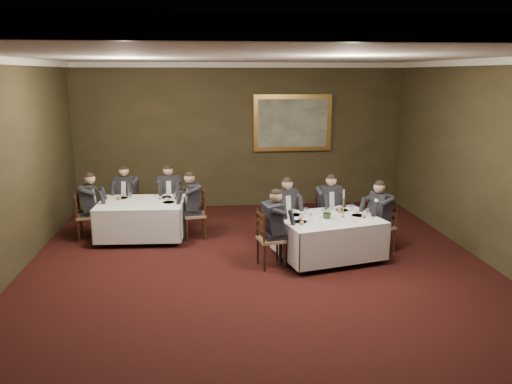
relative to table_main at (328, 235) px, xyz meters
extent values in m
plane|color=black|center=(-1.28, -1.13, -0.45)|extent=(10.00, 10.00, 0.00)
cube|color=silver|center=(-1.28, -1.13, 3.05)|extent=(8.00, 10.00, 0.10)
cube|color=#302C18|center=(-1.28, 3.87, 1.30)|extent=(8.00, 0.10, 3.50)
cube|color=#302C18|center=(-1.28, -6.13, 1.30)|extent=(8.00, 0.10, 3.50)
cube|color=white|center=(-1.28, 3.82, 2.99)|extent=(8.00, 0.10, 0.12)
cube|color=white|center=(-1.28, -6.08, 2.99)|extent=(8.00, 0.10, 0.12)
cube|color=black|center=(0.00, 0.00, 0.28)|extent=(1.91, 1.60, 0.04)
cube|color=white|center=(0.00, 0.00, 0.31)|extent=(1.98, 1.67, 0.02)
cube|color=white|center=(0.00, 0.00, -0.02)|extent=(2.00, 1.70, 0.65)
cube|color=black|center=(-3.44, 1.47, 0.28)|extent=(1.66, 1.28, 0.04)
cube|color=white|center=(-3.44, 1.47, 0.31)|extent=(1.72, 1.35, 0.02)
cube|color=white|center=(-3.44, 1.47, -0.02)|extent=(1.75, 1.37, 0.65)
cube|color=#96714C|center=(-0.66, 0.74, 0.04)|extent=(0.55, 0.53, 0.05)
cube|color=black|center=(-0.72, 0.93, 0.28)|extent=(0.37, 0.15, 0.54)
cube|color=black|center=(-0.66, 0.74, 0.41)|extent=(0.49, 0.42, 0.55)
sphere|color=tan|center=(-0.66, 0.74, 0.79)|extent=(0.26, 0.26, 0.21)
cube|color=#96714C|center=(0.24, 0.97, 0.04)|extent=(0.50, 0.48, 0.05)
cube|color=black|center=(0.21, 1.15, 0.28)|extent=(0.38, 0.09, 0.54)
cube|color=black|center=(0.24, 0.97, 0.41)|extent=(0.46, 0.37, 0.55)
sphere|color=tan|center=(0.24, 0.97, 0.79)|extent=(0.24, 0.24, 0.21)
cube|color=#96714C|center=(-1.06, -0.26, 0.04)|extent=(0.50, 0.52, 0.05)
cube|color=black|center=(-1.24, -0.30, 0.28)|extent=(0.11, 0.38, 0.54)
cube|color=black|center=(-1.06, -0.26, 0.41)|extent=(0.39, 0.47, 0.55)
sphere|color=tan|center=(-1.06, -0.26, 0.79)|extent=(0.25, 0.25, 0.21)
cube|color=#96714C|center=(1.06, 0.26, 0.04)|extent=(0.54, 0.55, 0.05)
cube|color=black|center=(1.24, 0.32, 0.28)|extent=(0.15, 0.37, 0.54)
cube|color=black|center=(1.06, 0.26, 0.41)|extent=(0.43, 0.50, 0.55)
sphere|color=tan|center=(1.06, 0.26, 0.79)|extent=(0.27, 0.27, 0.21)
cube|color=#96714C|center=(-3.84, 2.34, 0.04)|extent=(0.53, 0.52, 0.05)
cube|color=black|center=(-3.79, 2.52, 0.28)|extent=(0.37, 0.13, 0.54)
cube|color=black|center=(-3.84, 2.34, 0.41)|extent=(0.49, 0.41, 0.55)
sphere|color=tan|center=(-3.84, 2.34, 0.79)|extent=(0.26, 0.26, 0.21)
cube|color=#96714C|center=(-2.94, 2.29, 0.04)|extent=(0.47, 0.45, 0.05)
cube|color=black|center=(-2.96, 2.48, 0.28)|extent=(0.38, 0.06, 0.54)
cube|color=black|center=(-2.94, 2.29, 0.41)|extent=(0.44, 0.34, 0.55)
sphere|color=tan|center=(-2.94, 2.29, 0.79)|extent=(0.22, 0.22, 0.21)
cube|color=#96714C|center=(-2.39, 1.41, 0.04)|extent=(0.47, 0.49, 0.05)
cube|color=black|center=(-2.20, 1.44, 0.28)|extent=(0.08, 0.38, 0.54)
cube|color=black|center=(-2.39, 1.41, 0.41)|extent=(0.36, 0.46, 0.55)
sphere|color=tan|center=(-2.39, 1.41, 0.79)|extent=(0.24, 0.24, 0.21)
cube|color=#96714C|center=(-4.49, 1.52, 0.04)|extent=(0.46, 0.48, 0.05)
cube|color=black|center=(-4.68, 1.50, 0.28)|extent=(0.07, 0.38, 0.54)
cube|color=black|center=(-4.49, 1.52, 0.41)|extent=(0.35, 0.45, 0.55)
sphere|color=tan|center=(-4.49, 1.52, 0.79)|extent=(0.23, 0.23, 0.21)
imported|color=#2D5926|center=(-0.03, -0.04, 0.45)|extent=(0.24, 0.20, 0.26)
cylinder|color=gold|center=(0.27, 0.03, 0.33)|extent=(0.08, 0.08, 0.02)
cylinder|color=gold|center=(0.27, 0.03, 0.51)|extent=(0.02, 0.02, 0.34)
cylinder|color=white|center=(0.27, 0.03, 0.76)|extent=(0.02, 0.02, 0.15)
cylinder|color=white|center=(-0.54, 0.24, 0.32)|extent=(0.25, 0.25, 0.01)
cylinder|color=white|center=(-0.54, 0.39, 0.35)|extent=(0.08, 0.08, 0.05)
cylinder|color=white|center=(-0.37, 0.24, 0.39)|extent=(0.06, 0.06, 0.14)
cylinder|color=white|center=(-3.87, 1.84, 0.32)|extent=(0.25, 0.25, 0.01)
cylinder|color=white|center=(-3.87, 1.99, 0.35)|extent=(0.08, 0.08, 0.05)
cylinder|color=white|center=(-3.70, 1.84, 0.39)|extent=(0.06, 0.06, 0.14)
cube|color=#E5BA54|center=(0.00, 3.81, 1.62)|extent=(1.92, 0.08, 1.38)
cube|color=#4E5237|center=(0.00, 3.77, 1.62)|extent=(1.70, 0.01, 1.16)
camera|label=1|loc=(-2.14, -8.29, 2.80)|focal=35.00mm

